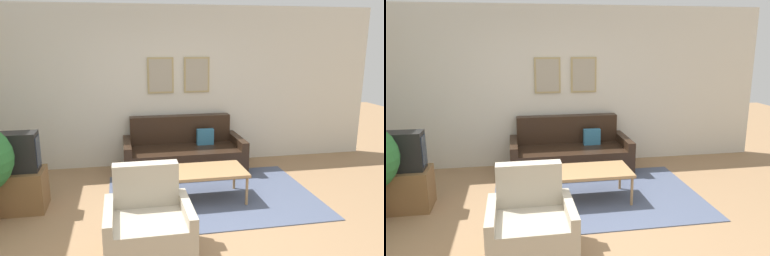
% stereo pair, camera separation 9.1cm
% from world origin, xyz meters
% --- Properties ---
extents(ground_plane, '(16.00, 16.00, 0.00)m').
position_xyz_m(ground_plane, '(0.00, 0.00, 0.00)').
color(ground_plane, '#997551').
extents(area_rug, '(2.83, 2.01, 0.01)m').
position_xyz_m(area_rug, '(0.70, 1.08, 0.01)').
color(area_rug, '#4C5670').
rests_on(area_rug, ground_plane).
extents(wall_back, '(8.00, 0.09, 2.70)m').
position_xyz_m(wall_back, '(0.01, 2.69, 1.35)').
color(wall_back, beige).
rests_on(wall_back, ground_plane).
extents(couch, '(1.95, 0.90, 0.88)m').
position_xyz_m(couch, '(0.49, 2.24, 0.29)').
color(couch, black).
rests_on(couch, ground_plane).
extents(coffee_table, '(1.08, 0.64, 0.43)m').
position_xyz_m(coffee_table, '(0.57, 0.99, 0.40)').
color(coffee_table, '#A87F51').
rests_on(coffee_table, ground_plane).
extents(tv_stand, '(0.72, 0.47, 0.52)m').
position_xyz_m(tv_stand, '(-1.85, 1.13, 0.26)').
color(tv_stand, brown).
rests_on(tv_stand, ground_plane).
extents(tv, '(0.62, 0.28, 0.49)m').
position_xyz_m(tv, '(-1.85, 1.13, 0.77)').
color(tv, black).
rests_on(tv, tv_stand).
extents(armchair, '(0.86, 0.76, 0.89)m').
position_xyz_m(armchair, '(-0.28, -0.20, 0.29)').
color(armchair, '#B2A893').
rests_on(armchair, ground_plane).
extents(potted_plant_by_window, '(0.64, 0.64, 0.94)m').
position_xyz_m(potted_plant_by_window, '(-1.94, 1.39, 0.60)').
color(potted_plant_by_window, beige).
rests_on(potted_plant_by_window, ground_plane).
extents(potted_plant_small, '(0.45, 0.45, 0.74)m').
position_xyz_m(potted_plant_small, '(-2.05, 1.19, 0.45)').
color(potted_plant_small, slate).
rests_on(potted_plant_small, ground_plane).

